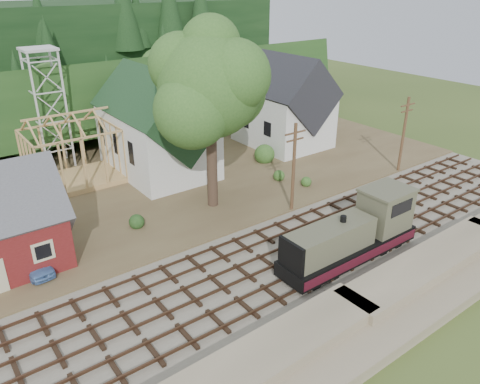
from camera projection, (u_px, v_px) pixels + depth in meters
ground at (268, 266)px, 33.20m from camera, size 140.00×140.00×0.00m
embankment at (362, 332)px, 27.02m from camera, size 64.00×5.00×1.60m
railroad_bed at (268, 265)px, 33.17m from camera, size 64.00×11.00×0.16m
village_flat at (151, 182)px, 46.24m from camera, size 64.00×26.00×0.30m
hillside at (71, 127)px, 63.77m from camera, size 70.00×28.96×12.74m
ridge at (38, 103)px, 75.41m from camera, size 80.00×20.00×12.00m
church at (158, 126)px, 46.43m from camera, size 8.40×15.17×13.00m
farmhouse at (283, 106)px, 54.74m from camera, size 8.40×10.80×10.60m
timber_frame at (73, 154)px, 44.59m from camera, size 8.20×6.20×6.99m
lattice_tower at (42, 73)px, 46.11m from camera, size 3.20×3.20×12.12m
big_tree at (211, 93)px, 37.42m from camera, size 10.90×8.40×14.70m
telegraph_pole_near at (294, 167)px, 39.00m from camera, size 2.20×0.28×8.00m
telegraph_pole_far at (404, 134)px, 47.12m from camera, size 2.20×0.28×8.00m
locomotive at (355, 235)px, 33.10m from camera, size 11.48×2.87×4.61m
car_blue at (35, 263)px, 31.76m from camera, size 1.91×4.05×1.34m
car_red at (314, 136)px, 57.30m from camera, size 4.57×4.01×1.17m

